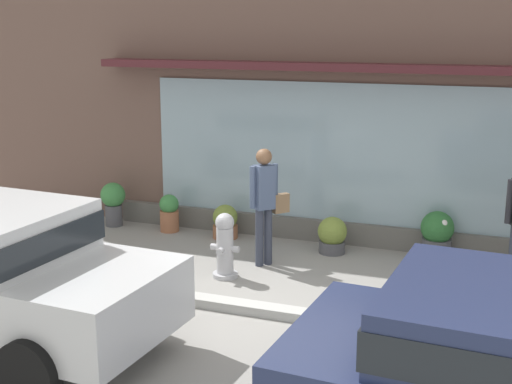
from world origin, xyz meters
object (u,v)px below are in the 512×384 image
(fire_hydrant, at_px, (225,245))
(potted_plant_corner_tall, at_px, (332,235))
(potted_plant_low_front, at_px, (225,222))
(potted_plant_trailing_edge, at_px, (437,234))
(pedestrian_with_handbag, at_px, (265,198))
(potted_plant_window_center, at_px, (169,213))
(potted_plant_window_right, at_px, (113,201))

(fire_hydrant, relative_size, potted_plant_corner_tall, 1.62)
(potted_plant_low_front, relative_size, potted_plant_trailing_edge, 0.78)
(pedestrian_with_handbag, height_order, potted_plant_window_center, pedestrian_with_handbag)
(potted_plant_low_front, bearing_deg, potted_plant_window_right, -179.46)
(fire_hydrant, distance_m, potted_plant_trailing_edge, 3.27)
(pedestrian_with_handbag, distance_m, potted_plant_low_front, 1.67)
(potted_plant_low_front, bearing_deg, fire_hydrant, -66.93)
(potted_plant_corner_tall, bearing_deg, potted_plant_window_right, 178.14)
(potted_plant_window_center, bearing_deg, pedestrian_with_handbag, -26.54)
(potted_plant_trailing_edge, bearing_deg, pedestrian_with_handbag, -152.13)
(fire_hydrant, bearing_deg, potted_plant_low_front, 113.07)
(fire_hydrant, distance_m, potted_plant_low_front, 1.88)
(potted_plant_corner_tall, bearing_deg, potted_plant_trailing_edge, 12.19)
(pedestrian_with_handbag, xyz_separation_m, potted_plant_window_center, (-2.12, 1.06, -0.68))
(pedestrian_with_handbag, distance_m, potted_plant_window_right, 3.40)
(fire_hydrant, distance_m, potted_plant_corner_tall, 1.94)
(potted_plant_window_center, distance_m, potted_plant_corner_tall, 2.90)
(fire_hydrant, bearing_deg, potted_plant_corner_tall, 54.47)
(pedestrian_with_handbag, relative_size, potted_plant_trailing_edge, 2.41)
(fire_hydrant, xyz_separation_m, potted_plant_window_center, (-1.77, 1.74, -0.13))
(potted_plant_low_front, bearing_deg, potted_plant_trailing_edge, 3.08)
(pedestrian_with_handbag, height_order, potted_plant_trailing_edge, pedestrian_with_handbag)
(potted_plant_window_right, bearing_deg, potted_plant_low_front, 0.54)
(potted_plant_window_right, height_order, potted_plant_trailing_edge, potted_plant_window_right)
(potted_plant_low_front, height_order, potted_plant_corner_tall, potted_plant_corner_tall)
(pedestrian_with_handbag, relative_size, potted_plant_window_right, 2.25)
(potted_plant_window_right, xyz_separation_m, potted_plant_low_front, (2.11, 0.02, -0.17))
(fire_hydrant, bearing_deg, potted_plant_window_center, 135.54)
(pedestrian_with_handbag, bearing_deg, potted_plant_corner_tall, -1.80)
(fire_hydrant, relative_size, pedestrian_with_handbag, 0.53)
(pedestrian_with_handbag, xyz_separation_m, potted_plant_window_right, (-3.19, 1.02, -0.56))
(pedestrian_with_handbag, relative_size, potted_plant_window_center, 2.70)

